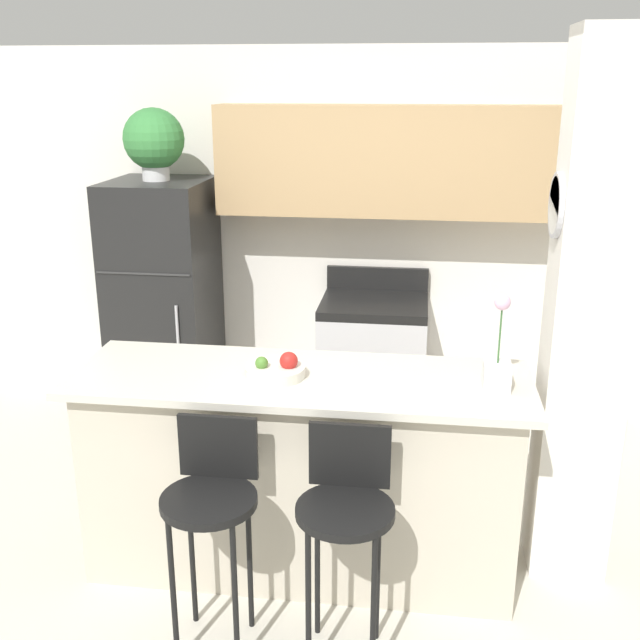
# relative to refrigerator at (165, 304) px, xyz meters

# --- Properties ---
(ground_plane) EXTENTS (14.00, 14.00, 0.00)m
(ground_plane) POSITION_rel_refrigerator_xyz_m (1.21, -1.59, -0.85)
(ground_plane) COLOR beige
(wall_back) EXTENTS (5.60, 0.38, 2.55)m
(wall_back) POSITION_rel_refrigerator_xyz_m (1.37, 0.34, 0.65)
(wall_back) COLOR white
(wall_back) RESTS_ON ground_plane
(pillar_right) EXTENTS (0.38, 0.32, 2.55)m
(pillar_right) POSITION_rel_refrigerator_xyz_m (2.51, -1.39, 0.43)
(pillar_right) COLOR white
(pillar_right) RESTS_ON ground_plane
(counter_bar) EXTENTS (2.14, 0.71, 1.02)m
(counter_bar) POSITION_rel_refrigerator_xyz_m (1.21, -1.59, -0.33)
(counter_bar) COLOR beige
(counter_bar) RESTS_ON ground_plane
(refrigerator) EXTENTS (0.65, 0.73, 1.69)m
(refrigerator) POSITION_rel_refrigerator_xyz_m (0.00, 0.00, 0.00)
(refrigerator) COLOR black
(refrigerator) RESTS_ON ground_plane
(stove_range) EXTENTS (0.71, 0.64, 1.07)m
(stove_range) POSITION_rel_refrigerator_xyz_m (1.45, 0.05, -0.39)
(stove_range) COLOR silver
(stove_range) RESTS_ON ground_plane
(bar_stool_left) EXTENTS (0.40, 0.40, 1.00)m
(bar_stool_left) POSITION_rel_refrigerator_xyz_m (0.93, -2.16, -0.17)
(bar_stool_left) COLOR black
(bar_stool_left) RESTS_ON ground_plane
(bar_stool_right) EXTENTS (0.40, 0.40, 1.00)m
(bar_stool_right) POSITION_rel_refrigerator_xyz_m (1.49, -2.16, -0.17)
(bar_stool_right) COLOR black
(bar_stool_right) RESTS_ON ground_plane
(potted_plant_on_fridge) EXTENTS (0.40, 0.40, 0.47)m
(potted_plant_on_fridge) POSITION_rel_refrigerator_xyz_m (-0.00, 0.00, 1.10)
(potted_plant_on_fridge) COLOR silver
(potted_plant_on_fridge) RESTS_ON refrigerator
(orchid_vase) EXTENTS (0.12, 0.12, 0.44)m
(orchid_vase) POSITION_rel_refrigerator_xyz_m (2.10, -1.63, 0.29)
(orchid_vase) COLOR white
(orchid_vase) RESTS_ON counter_bar
(fruit_bowl) EXTENTS (0.28, 0.28, 0.12)m
(fruit_bowl) POSITION_rel_refrigerator_xyz_m (1.11, -1.62, 0.21)
(fruit_bowl) COLOR silver
(fruit_bowl) RESTS_ON counter_bar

